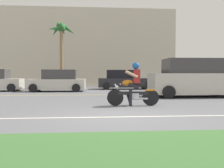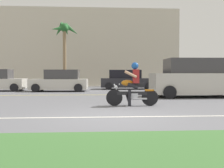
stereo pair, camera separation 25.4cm
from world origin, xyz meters
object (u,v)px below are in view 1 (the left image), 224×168
at_px(motorcyclist, 133,87).
at_px(suv_nearby, 196,78).
at_px(parked_car_1, 58,81).
at_px(parked_car_3, 199,80).
at_px(parked_car_2, 124,80).
at_px(palm_tree_0, 61,34).

xyz_separation_m(motorcyclist, suv_nearby, (3.99, 3.66, 0.28)).
relative_size(parked_car_1, parked_car_3, 0.99).
height_order(parked_car_1, parked_car_2, parked_car_2).
bearing_deg(motorcyclist, suv_nearby, 42.50).
bearing_deg(suv_nearby, parked_car_3, 65.63).
bearing_deg(motorcyclist, parked_car_3, 55.96).
distance_m(parked_car_1, palm_tree_0, 5.97).
relative_size(suv_nearby, palm_tree_0, 0.87).
bearing_deg(suv_nearby, motorcyclist, -137.50).
bearing_deg(parked_car_2, palm_tree_0, 157.79).
distance_m(motorcyclist, parked_car_3, 12.66).
distance_m(suv_nearby, parked_car_3, 7.51).
bearing_deg(palm_tree_0, motorcyclist, -72.88).
distance_m(motorcyclist, parked_car_2, 11.11).
bearing_deg(parked_car_2, parked_car_1, -154.73).
bearing_deg(parked_car_2, parked_car_3, -5.40).
relative_size(motorcyclist, parked_car_2, 0.45).
bearing_deg(parked_car_1, motorcyclist, -66.03).
distance_m(motorcyclist, suv_nearby, 5.42).
height_order(suv_nearby, parked_car_3, suv_nearby).
distance_m(parked_car_1, parked_car_2, 5.54).
bearing_deg(palm_tree_0, parked_car_2, -22.21).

